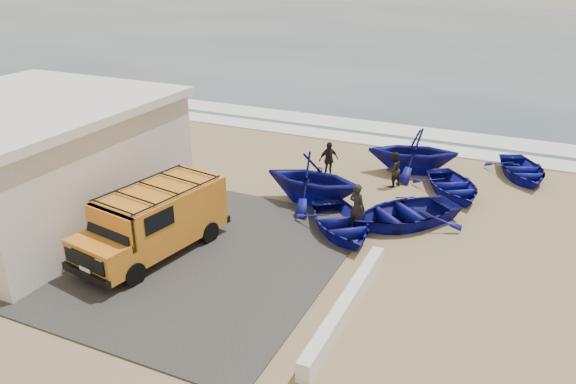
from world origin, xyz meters
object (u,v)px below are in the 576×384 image
(fisherman_middle, at_px, (393,169))
(parapet, at_px, (347,305))
(van, at_px, (155,219))
(boat_far_left, at_px, (413,151))
(boat_near_right, at_px, (404,213))
(boat_far_right, at_px, (522,170))
(boat_near_left, at_px, (341,222))
(building, at_px, (25,161))
(boat_mid_right, at_px, (453,186))
(fisherman_back, at_px, (329,160))
(boat_mid_left, at_px, (313,178))
(fisherman_front, at_px, (357,208))

(fisherman_middle, bearing_deg, parapet, 37.37)
(van, height_order, boat_far_left, van)
(boat_near_right, bearing_deg, boat_far_right, 103.46)
(boat_near_left, bearing_deg, parapet, -106.30)
(building, xyz_separation_m, boat_mid_right, (13.68, 8.55, -1.79))
(fisherman_back, bearing_deg, boat_far_right, -27.03)
(fisherman_middle, bearing_deg, building, -23.50)
(parapet, distance_m, van, 6.81)
(boat_far_right, relative_size, fisherman_middle, 2.40)
(boat_far_right, bearing_deg, fisherman_back, -177.56)
(fisherman_middle, bearing_deg, boat_mid_left, -9.13)
(building, relative_size, boat_far_left, 2.43)
(boat_mid_left, bearing_deg, building, 123.33)
(parapet, bearing_deg, boat_mid_right, 82.95)
(boat_far_left, bearing_deg, boat_far_right, 91.30)
(van, relative_size, boat_near_left, 1.42)
(fisherman_middle, distance_m, fisherman_back, 2.83)
(boat_near_left, relative_size, fisherman_middle, 2.53)
(boat_far_left, xyz_separation_m, fisherman_front, (-0.44, -6.48, -0.14))
(fisherman_front, bearing_deg, fisherman_back, -37.45)
(fisherman_back, bearing_deg, boat_far_left, -18.29)
(boat_mid_left, bearing_deg, boat_far_right, -47.49)
(building, distance_m, boat_near_right, 13.65)
(van, height_order, boat_mid_left, van)
(boat_mid_left, xyz_separation_m, fisherman_middle, (2.38, 2.95, -0.26))
(boat_mid_right, relative_size, fisherman_front, 2.03)
(boat_near_right, distance_m, boat_far_right, 7.47)
(boat_near_right, xyz_separation_m, fisherman_back, (-4.14, 3.23, 0.36))
(van, height_order, fisherman_front, van)
(van, height_order, fisherman_middle, van)
(boat_near_left, height_order, fisherman_front, fisherman_front)
(boat_near_left, relative_size, boat_far_left, 0.99)
(van, height_order, boat_near_right, van)
(boat_mid_left, relative_size, fisherman_middle, 2.57)
(parapet, distance_m, boat_mid_right, 9.63)
(boat_mid_right, height_order, boat_far_right, boat_far_right)
(van, relative_size, fisherman_back, 3.43)
(boat_mid_right, distance_m, fisherman_front, 5.36)
(boat_far_right, bearing_deg, boat_near_right, -139.41)
(boat_near_right, bearing_deg, fisherman_front, -96.85)
(building, bearing_deg, boat_far_left, 41.66)
(parapet, bearing_deg, boat_mid_left, 119.46)
(boat_mid_left, height_order, fisherman_back, boat_mid_left)
(boat_mid_left, relative_size, boat_mid_right, 1.08)
(boat_near_right, relative_size, fisherman_front, 2.38)
(van, relative_size, boat_near_right, 1.29)
(parapet, relative_size, fisherman_back, 3.80)
(fisherman_front, relative_size, fisherman_back, 1.12)
(boat_near_right, xyz_separation_m, boat_mid_left, (-3.69, 0.36, 0.58))
(van, xyz_separation_m, boat_mid_right, (7.90, 8.88, -0.82))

